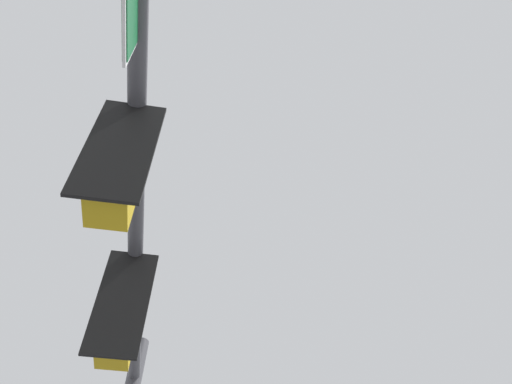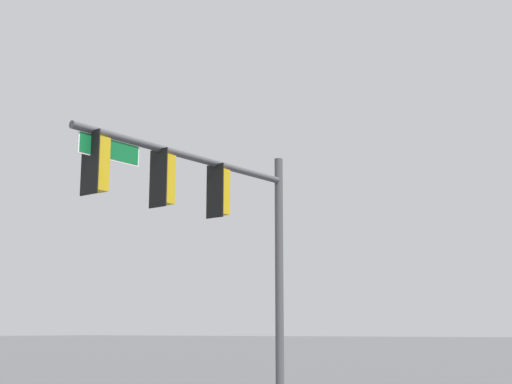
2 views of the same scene
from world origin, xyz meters
name	(u,v)px [view 1 (image 1 of 2)]	position (x,y,z in m)	size (l,w,h in m)	color
signal_pole_near	(112,324)	(-3.50, -7.12, 4.74)	(6.84, 1.21, 6.48)	#47474C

